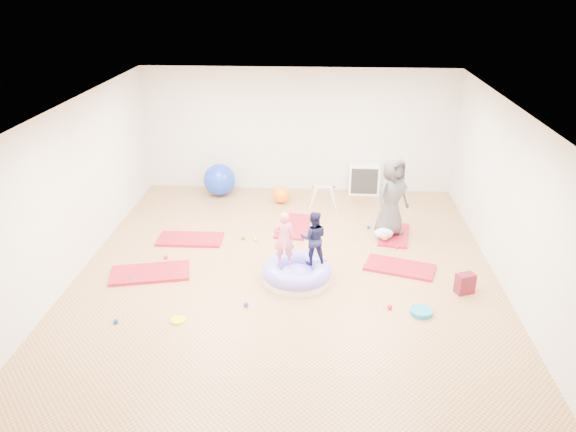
{
  "coord_description": "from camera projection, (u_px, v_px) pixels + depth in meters",
  "views": [
    {
      "loc": [
        0.54,
        -8.34,
        4.66
      ],
      "look_at": [
        0.0,
        0.3,
        0.9
      ],
      "focal_mm": 35.0,
      "sensor_mm": 36.0,
      "label": 1
    }
  ],
  "objects": [
    {
      "name": "child_pink",
      "position": [
        284.0,
        236.0,
        8.98
      ],
      "size": [
        0.36,
        0.26,
        0.93
      ],
      "primitive_type": "imported",
      "rotation": [
        0.0,
        0.0,
        3.26
      ],
      "color": "#E47082",
      "rests_on": "inflatable_cushion"
    },
    {
      "name": "backpack",
      "position": [
        465.0,
        283.0,
        8.83
      ],
      "size": [
        0.33,
        0.27,
        0.33
      ],
      "primitive_type": "cube",
      "rotation": [
        0.0,
        0.0,
        0.39
      ],
      "color": "maroon",
      "rests_on": "ground"
    },
    {
      "name": "balance_disc",
      "position": [
        421.0,
        312.0,
        8.32
      ],
      "size": [
        0.33,
        0.33,
        0.07
      ],
      "primitive_type": "cylinder",
      "color": "teal",
      "rests_on": "ground"
    },
    {
      "name": "ball_pit_balls",
      "position": [
        261.0,
        265.0,
        9.65
      ],
      "size": [
        4.57,
        3.6,
        0.07
      ],
      "color": "#F6FF00",
      "rests_on": "ground"
    },
    {
      "name": "gym_mat_right",
      "position": [
        400.0,
        267.0,
        9.61
      ],
      "size": [
        1.28,
        0.9,
        0.05
      ],
      "primitive_type": "cube",
      "rotation": [
        0.0,
        0.0,
        -0.31
      ],
      "color": "#BE0838",
      "rests_on": "ground"
    },
    {
      "name": "room",
      "position": [
        287.0,
        195.0,
        8.97
      ],
      "size": [
        7.01,
        8.01,
        2.81
      ],
      "color": "tan",
      "rests_on": "ground"
    },
    {
      "name": "exercise_ball_blue",
      "position": [
        219.0,
        180.0,
        12.67
      ],
      "size": [
        0.72,
        0.72,
        0.72
      ],
      "primitive_type": "sphere",
      "color": "#1537CA",
      "rests_on": "ground"
    },
    {
      "name": "yellow_toy",
      "position": [
        178.0,
        320.0,
        8.16
      ],
      "size": [
        0.22,
        0.22,
        0.03
      ],
      "primitive_type": "cylinder",
      "color": "#F6FF00",
      "rests_on": "ground"
    },
    {
      "name": "gym_mat_rear_right",
      "position": [
        394.0,
        235.0,
        10.81
      ],
      "size": [
        0.72,
        1.16,
        0.05
      ],
      "primitive_type": "cube",
      "rotation": [
        0.0,
        0.0,
        1.4
      ],
      "color": "#BE0838",
      "rests_on": "ground"
    },
    {
      "name": "child_navy",
      "position": [
        314.0,
        235.0,
        9.01
      ],
      "size": [
        0.45,
        0.36,
        0.91
      ],
      "primitive_type": "imported",
      "rotation": [
        0.0,
        0.0,
        3.17
      ],
      "color": "#131435",
      "rests_on": "inflatable_cushion"
    },
    {
      "name": "infant",
      "position": [
        384.0,
        234.0,
        10.55
      ],
      "size": [
        0.36,
        0.36,
        0.21
      ],
      "color": "#C1EDFF",
      "rests_on": "gym_mat_rear_right"
    },
    {
      "name": "cube_shelf",
      "position": [
        364.0,
        179.0,
        12.77
      ],
      "size": [
        0.69,
        0.34,
        0.69
      ],
      "color": "white",
      "rests_on": "ground"
    },
    {
      "name": "exercise_ball_orange",
      "position": [
        282.0,
        194.0,
        12.3
      ],
      "size": [
        0.39,
        0.39,
        0.39
      ],
      "primitive_type": "sphere",
      "color": "orange",
      "rests_on": "ground"
    },
    {
      "name": "gym_mat_center_back",
      "position": [
        293.0,
        226.0,
        11.17
      ],
      "size": [
        0.7,
        1.22,
        0.05
      ],
      "primitive_type": "cube",
      "rotation": [
        0.0,
        0.0,
        1.47
      ],
      "color": "#BE0838",
      "rests_on": "ground"
    },
    {
      "name": "inflatable_cushion",
      "position": [
        297.0,
        273.0,
        9.2
      ],
      "size": [
        1.14,
        1.14,
        0.36
      ],
      "rotation": [
        0.0,
        0.0,
        -0.31
      ],
      "color": "white",
      "rests_on": "ground"
    },
    {
      "name": "adult_caregiver",
      "position": [
        392.0,
        196.0,
        10.52
      ],
      "size": [
        0.89,
        0.85,
        1.53
      ],
      "primitive_type": "imported",
      "rotation": [
        0.0,
        0.0,
        0.68
      ],
      "color": "#464647",
      "rests_on": "gym_mat_rear_right"
    },
    {
      "name": "gym_mat_mid_left",
      "position": [
        190.0,
        239.0,
        10.62
      ],
      "size": [
        1.22,
        0.62,
        0.05
      ],
      "primitive_type": "cube",
      "rotation": [
        0.0,
        0.0,
        0.01
      ],
      "color": "#BE0838",
      "rests_on": "ground"
    },
    {
      "name": "gym_mat_front_left",
      "position": [
        150.0,
        273.0,
        9.42
      ],
      "size": [
        1.41,
        0.93,
        0.05
      ],
      "primitive_type": "cube",
      "rotation": [
        0.0,
        0.0,
        0.23
      ],
      "color": "#BE0838",
      "rests_on": "ground"
    },
    {
      "name": "infant_play_gym",
      "position": [
        323.0,
        193.0,
        12.07
      ],
      "size": [
        0.6,
        0.57,
        0.46
      ],
      "rotation": [
        0.0,
        0.0,
        0.21
      ],
      "color": "white",
      "rests_on": "ground"
    }
  ]
}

